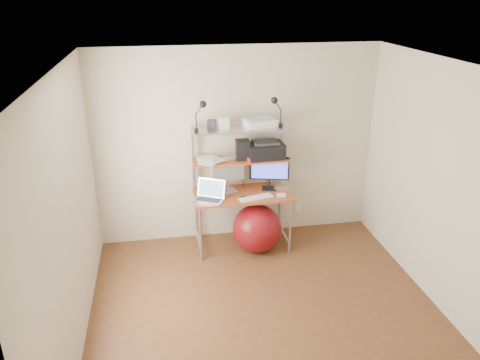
% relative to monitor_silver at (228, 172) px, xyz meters
% --- Properties ---
extents(room, '(3.60, 3.60, 3.60)m').
position_rel_monitor_silver_xyz_m(room, '(0.17, -1.54, 0.24)').
color(room, brown).
rests_on(room, ground).
extents(computer_desk, '(1.20, 0.60, 1.57)m').
position_rel_monitor_silver_xyz_m(computer_desk, '(0.17, -0.04, -0.05)').
color(computer_desk, '#B15022').
rests_on(computer_desk, ground).
extents(desktop, '(1.20, 0.60, 0.00)m').
position_rel_monitor_silver_xyz_m(desktop, '(0.17, -0.10, -0.27)').
color(desktop, '#B15022').
rests_on(desktop, computer_desk).
extents(mid_shelf, '(1.18, 0.34, 0.00)m').
position_rel_monitor_silver_xyz_m(mid_shelf, '(0.17, 0.03, 0.15)').
color(mid_shelf, '#B15022').
rests_on(mid_shelf, computer_desk).
extents(top_shelf, '(1.18, 0.34, 0.00)m').
position_rel_monitor_silver_xyz_m(top_shelf, '(0.17, 0.03, 0.55)').
color(top_shelf, '#AEAFB3').
rests_on(top_shelf, computer_desk).
extents(floor, '(3.60, 3.60, 0.00)m').
position_rel_monitor_silver_xyz_m(floor, '(0.17, -1.54, -1.01)').
color(floor, brown).
rests_on(floor, ground).
extents(wall_outlet, '(0.08, 0.01, 0.12)m').
position_rel_monitor_silver_xyz_m(wall_outlet, '(1.02, 0.24, -0.71)').
color(wall_outlet, white).
rests_on(wall_outlet, room).
extents(monitor_silver, '(0.43, 0.21, 0.50)m').
position_rel_monitor_silver_xyz_m(monitor_silver, '(0.00, 0.00, 0.00)').
color(monitor_silver, '#AFB0B4').
rests_on(monitor_silver, desktop).
extents(monitor_black, '(0.50, 0.19, 0.50)m').
position_rel_monitor_silver_xyz_m(monitor_black, '(0.53, -0.01, -0.01)').
color(monitor_black, black).
rests_on(monitor_black, desktop).
extents(laptop, '(0.43, 0.40, 0.30)m').
position_rel_monitor_silver_xyz_m(laptop, '(-0.25, -0.20, -0.21)').
color(laptop, silver).
rests_on(laptop, desktop).
extents(keyboard, '(0.44, 0.22, 0.01)m').
position_rel_monitor_silver_xyz_m(keyboard, '(0.31, -0.27, -0.26)').
color(keyboard, white).
rests_on(keyboard, desktop).
extents(mouse, '(0.10, 0.06, 0.03)m').
position_rel_monitor_silver_xyz_m(mouse, '(0.62, -0.27, -0.25)').
color(mouse, white).
rests_on(mouse, desktop).
extents(mac_mini, '(0.24, 0.24, 0.04)m').
position_rel_monitor_silver_xyz_m(mac_mini, '(0.71, 0.02, -0.24)').
color(mac_mini, silver).
rests_on(mac_mini, desktop).
extents(phone, '(0.09, 0.15, 0.01)m').
position_rel_monitor_silver_xyz_m(phone, '(0.16, -0.27, -0.26)').
color(phone, black).
rests_on(phone, desktop).
extents(printer, '(0.46, 0.33, 0.21)m').
position_rel_monitor_silver_xyz_m(printer, '(0.48, 0.03, 0.25)').
color(printer, black).
rests_on(printer, mid_shelf).
extents(nas_cube, '(0.17, 0.17, 0.24)m').
position_rel_monitor_silver_xyz_m(nas_cube, '(0.19, 0.02, 0.27)').
color(nas_cube, black).
rests_on(nas_cube, mid_shelf).
extents(red_box, '(0.20, 0.16, 0.05)m').
position_rel_monitor_silver_xyz_m(red_box, '(0.32, -0.06, 0.17)').
color(red_box, red).
rests_on(red_box, mid_shelf).
extents(scanner, '(0.43, 0.32, 0.10)m').
position_rel_monitor_silver_xyz_m(scanner, '(0.41, 0.05, 0.59)').
color(scanner, white).
rests_on(scanner, top_shelf).
extents(box_white, '(0.13, 0.11, 0.14)m').
position_rel_monitor_silver_xyz_m(box_white, '(-0.04, 0.01, 0.62)').
color(box_white, white).
rests_on(box_white, top_shelf).
extents(box_grey, '(0.12, 0.12, 0.10)m').
position_rel_monitor_silver_xyz_m(box_grey, '(-0.18, 0.05, 0.60)').
color(box_grey, '#2B2B2D').
rests_on(box_grey, top_shelf).
extents(clip_lamp_left, '(0.15, 0.08, 0.38)m').
position_rel_monitor_silver_xyz_m(clip_lamp_left, '(-0.31, -0.08, 0.82)').
color(clip_lamp_left, black).
rests_on(clip_lamp_left, top_shelf).
extents(clip_lamp_right, '(0.15, 0.08, 0.38)m').
position_rel_monitor_silver_xyz_m(clip_lamp_right, '(0.58, -0.04, 0.82)').
color(clip_lamp_right, black).
rests_on(clip_lamp_right, top_shelf).
extents(exercise_ball, '(0.62, 0.62, 0.62)m').
position_rel_monitor_silver_xyz_m(exercise_ball, '(0.33, -0.25, -0.70)').
color(exercise_ball, maroon).
rests_on(exercise_ball, floor).
extents(paper_stack, '(0.37, 0.41, 0.02)m').
position_rel_monitor_silver_xyz_m(paper_stack, '(-0.23, 0.03, 0.16)').
color(paper_stack, white).
rests_on(paper_stack, mid_shelf).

